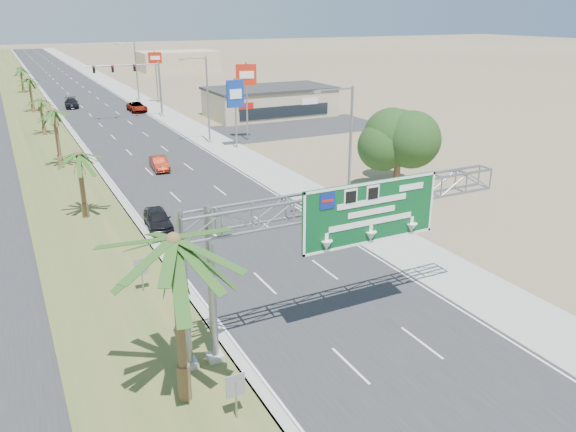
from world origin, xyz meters
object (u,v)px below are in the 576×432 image
(car_left_lane, at_px, (158,219))
(car_right_lane, at_px, (137,107))
(palm_near, at_px, (174,242))
(car_far, at_px, (71,103))
(signal_mast, at_px, (146,85))
(car_mid_lane, at_px, (159,163))
(sign_gantry, at_px, (337,214))
(pole_sign_red_near, at_px, (246,79))
(pole_sign_red_far, at_px, (155,62))
(pole_sign_blue, at_px, (235,97))
(store_building, at_px, (270,102))

(car_left_lane, xyz_separation_m, car_right_lane, (10.24, 51.47, 0.01))
(palm_near, height_order, car_far, palm_near)
(signal_mast, bearing_deg, palm_near, -102.66)
(car_mid_lane, bearing_deg, car_right_lane, 84.24)
(sign_gantry, distance_m, car_far, 77.96)
(car_left_lane, height_order, pole_sign_red_near, pole_sign_red_near)
(car_right_lane, bearing_deg, sign_gantry, -95.88)
(pole_sign_red_far, bearing_deg, pole_sign_blue, -91.25)
(car_right_lane, xyz_separation_m, car_far, (-8.63, 8.78, 0.01))
(sign_gantry, height_order, pole_sign_red_far, pole_sign_red_far)
(car_left_lane, bearing_deg, sign_gantry, -72.06)
(car_far, distance_m, pole_sign_red_near, 39.75)
(signal_mast, bearing_deg, car_mid_lane, -101.85)
(car_right_lane, relative_size, pole_sign_red_far, 0.60)
(store_building, bearing_deg, car_far, 139.71)
(signal_mast, bearing_deg, pole_sign_red_near, -70.59)
(palm_near, relative_size, pole_sign_red_far, 0.97)
(pole_sign_red_near, bearing_deg, car_far, 113.82)
(palm_near, distance_m, car_right_lane, 72.57)
(store_building, distance_m, car_left_lane, 47.21)
(signal_mast, xyz_separation_m, car_mid_lane, (-6.05, -28.83, -4.19))
(palm_near, bearing_deg, pole_sign_red_far, 75.96)
(sign_gantry, xyz_separation_m, palm_near, (-8.14, -1.93, 0.87))
(palm_near, relative_size, car_right_lane, 1.61)
(car_left_lane, xyz_separation_m, pole_sign_red_near, (17.45, 24.38, 6.54))
(car_mid_lane, distance_m, car_far, 44.60)
(car_mid_lane, height_order, pole_sign_blue, pole_sign_blue)
(pole_sign_blue, height_order, pole_sign_red_far, pole_sign_red_far)
(sign_gantry, distance_m, car_left_lane, 18.74)
(pole_sign_red_near, bearing_deg, car_left_lane, -125.59)
(sign_gantry, distance_m, pole_sign_blue, 39.73)
(car_mid_lane, xyz_separation_m, pole_sign_blue, (10.29, 5.11, 5.21))
(sign_gantry, distance_m, car_mid_lane, 33.66)
(signal_mast, bearing_deg, pole_sign_blue, -79.86)
(signal_mast, relative_size, pole_sign_red_near, 1.12)
(car_right_lane, xyz_separation_m, pole_sign_red_far, (5.16, 6.87, 6.11))
(sign_gantry, distance_m, pole_sign_red_near, 43.96)
(sign_gantry, relative_size, palm_near, 2.01)
(sign_gantry, xyz_separation_m, car_left_lane, (-4.10, 17.49, -5.35))
(pole_sign_red_far, bearing_deg, palm_near, -104.04)
(car_far, bearing_deg, sign_gantry, -84.00)
(pole_sign_red_near, bearing_deg, signal_mast, 109.41)
(store_building, relative_size, car_right_lane, 3.47)
(car_far, bearing_deg, store_building, -36.12)
(store_building, distance_m, pole_sign_red_far, 23.50)
(car_mid_lane, bearing_deg, car_left_lane, -101.55)
(signal_mast, xyz_separation_m, pole_sign_blue, (4.24, -23.72, 1.02))
(car_right_lane, relative_size, car_far, 1.02)
(palm_near, distance_m, car_far, 80.10)
(store_building, relative_size, car_mid_lane, 4.50)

